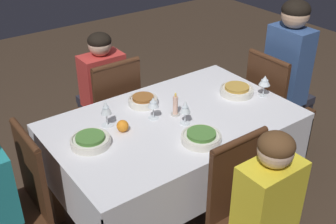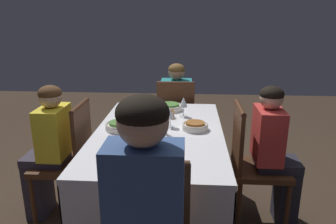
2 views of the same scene
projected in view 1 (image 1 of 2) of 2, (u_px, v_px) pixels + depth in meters
The scene contains 19 objects.
ground_plane at pixel (173, 211), 2.82m from camera, with size 8.00×8.00×0.00m, color #3D2D21.
dining_table at pixel (174, 133), 2.51m from camera, with size 1.44×0.89×0.72m.
chair_west at pixel (273, 104), 3.09m from camera, with size 0.39×0.39×0.90m.
chair_east at pixel (17, 206), 2.15m from camera, with size 0.39×0.39×0.90m.
chair_south at pixel (111, 110), 3.01m from camera, with size 0.39×0.39×0.90m.
chair_north at pixel (249, 216), 2.09m from camera, with size 0.39×0.39×0.90m.
person_adult_denim at pixel (290, 73), 3.06m from camera, with size 0.34×0.30×1.25m.
person_child_red at pixel (100, 92), 3.09m from camera, with size 0.30×0.33×1.04m.
person_child_yellow at pixel (275, 224), 1.95m from camera, with size 0.30×0.33×1.03m.
bowl_west at pixel (237, 90), 2.72m from camera, with size 0.22×0.22×0.06m.
wine_glass_west at pixel (265, 81), 2.66m from camera, with size 0.07×0.07×0.14m.
bowl_east at pixel (90, 140), 2.22m from camera, with size 0.21×0.21×0.06m.
wine_glass_east at pixel (106, 109), 2.34m from camera, with size 0.07×0.07×0.16m.
bowl_south at pixel (143, 100), 2.60m from camera, with size 0.18×0.18×0.06m.
wine_glass_south at pixel (153, 103), 2.42m from camera, with size 0.07×0.07×0.14m.
bowl_north at pixel (201, 137), 2.25m from camera, with size 0.22×0.22×0.06m.
wine_glass_north at pixel (185, 108), 2.37m from camera, with size 0.06×0.06×0.15m.
candle_centerpiece at pixel (175, 107), 2.47m from camera, with size 0.05×0.05×0.15m.
orange_fruit at pixel (123, 126), 2.33m from camera, with size 0.07×0.07×0.07m, color orange.
Camera 1 is at (1.27, 1.69, 1.99)m, focal length 45.00 mm.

